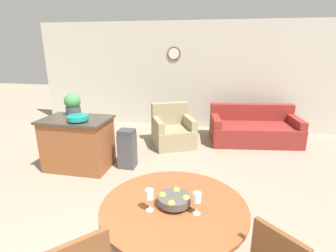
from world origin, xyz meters
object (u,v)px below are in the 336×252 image
wine_glass_left (149,195)px  wine_glass_right (197,198)px  couch (254,129)px  armchair (173,132)px  kitchen_island (78,143)px  fruit_bowl (174,199)px  potted_plant (73,104)px  teal_bowl (78,118)px  dining_table (174,222)px  trash_bin (127,149)px

wine_glass_left → wine_glass_right: (0.40, 0.03, 0.00)m
wine_glass_right → couch: (0.91, 4.06, -0.64)m
couch → wine_glass_left: bearing=-115.9°
wine_glass_left → armchair: (-0.46, 3.51, -0.62)m
kitchen_island → fruit_bowl: bearing=-43.2°
fruit_bowl → potted_plant: bearing=136.0°
couch → teal_bowl: bearing=-152.6°
wine_glass_right → couch: wine_glass_right is taller
dining_table → wine_glass_left: (-0.19, -0.11, 0.32)m
dining_table → wine_glass_left: 0.39m
wine_glass_right → potted_plant: (-2.43, 2.22, 0.20)m
kitchen_island → couch: kitchen_island is taller
dining_table → teal_bowl: (-1.94, 1.80, 0.38)m
kitchen_island → couch: size_ratio=0.56×
wine_glass_left → kitchen_island: wine_glass_left is taller
potted_plant → teal_bowl: bearing=-51.1°
couch → armchair: (-1.76, -0.59, 0.02)m
teal_bowl → couch: size_ratio=0.17×
wine_glass_right → kitchen_island: bearing=138.4°
dining_table → potted_plant: bearing=136.0°
potted_plant → couch: (3.33, 1.84, -0.84)m
couch → kitchen_island: bearing=-155.6°
dining_table → kitchen_island: size_ratio=1.13×
armchair → dining_table: bearing=-105.0°
dining_table → trash_bin: 2.48m
wine_glass_left → teal_bowl: bearing=132.6°
kitchen_island → couch: 3.79m
trash_bin → couch: couch is taller
armchair → couch: bearing=-7.3°
kitchen_island → armchair: kitchen_island is taller
potted_plant → armchair: bearing=38.4°
wine_glass_left → teal_bowl: size_ratio=0.58×
teal_bowl → potted_plant: potted_plant is taller
wine_glass_right → trash_bin: size_ratio=0.28×
wine_glass_left → potted_plant: potted_plant is taller
dining_table → fruit_bowl: 0.24m
wine_glass_left → wine_glass_right: 0.40m
wine_glass_left → couch: wine_glass_left is taller
dining_table → trash_bin: dining_table is taller
dining_table → couch: (1.11, 3.98, -0.32)m
fruit_bowl → couch: size_ratio=0.14×
fruit_bowl → wine_glass_left: bearing=-149.4°
potted_plant → couch: size_ratio=0.20×
teal_bowl → couch: (3.05, 2.19, -0.70)m
wine_glass_left → potted_plant: bearing=132.0°
dining_table → fruit_bowl: bearing=-102.1°
couch → armchair: armchair is taller
dining_table → armchair: armchair is taller
couch → potted_plant: bearing=-159.4°
fruit_bowl → armchair: (-0.65, 3.40, -0.54)m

